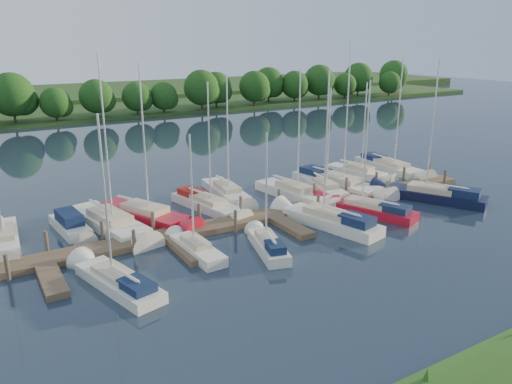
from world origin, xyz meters
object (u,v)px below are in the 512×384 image
sailboat_n_0 (4,240)px  motorboat (71,227)px  sailboat_n_5 (228,194)px  dock (274,218)px  sailboat_s_2 (268,246)px

sailboat_n_0 → motorboat: size_ratio=1.67×
sailboat_n_0 → sailboat_n_5: (17.44, 1.66, 0.00)m
dock → motorboat: bearing=158.4°
dock → sailboat_n_0: bearing=163.5°
dock → sailboat_s_2: (-3.38, -4.50, 0.12)m
sailboat_n_0 → sailboat_s_2: sailboat_n_0 is taller
sailboat_n_5 → motorboat: bearing=12.9°
dock → motorboat: (-13.46, 5.33, 0.16)m
sailboat_n_0 → sailboat_s_2: bearing=149.3°
sailboat_s_2 → sailboat_n_0: bearing=161.4°
dock → sailboat_n_0: 18.49m
dock → motorboat: size_ratio=6.93×
motorboat → sailboat_s_2: bearing=129.9°
dock → sailboat_s_2: sailboat_s_2 is taller
dock → sailboat_s_2: bearing=-126.9°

